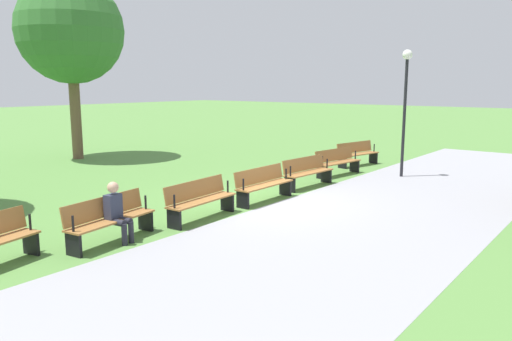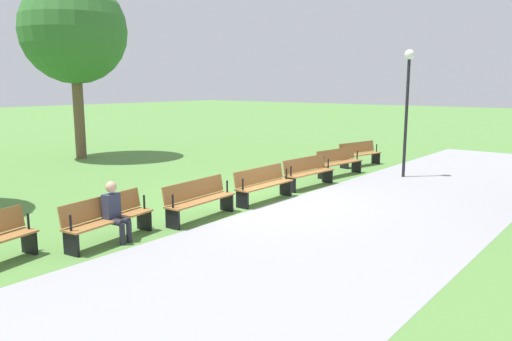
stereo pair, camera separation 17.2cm
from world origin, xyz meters
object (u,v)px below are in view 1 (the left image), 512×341
bench_2 (307,171)px  bench_3 (263,183)px  bench_0 (357,153)px  bench_5 (109,218)px  bench_4 (200,199)px  person_seated (117,211)px  bench_1 (337,161)px  tree_0 (70,31)px  lamp_post (406,90)px

bench_2 → bench_3: 2.29m
bench_0 → bench_3: 6.87m
bench_5 → bench_4: bearing=166.4°
bench_2 → person_seated: bearing=3.1°
bench_2 → bench_3: bearing=5.8°
bench_0 → person_seated: (11.32, 0.52, 0.16)m
bench_0 → bench_1: 2.29m
bench_1 → bench_3: same height
bench_0 → bench_2: size_ratio=1.01×
bench_1 → bench_4: size_ratio=1.01×
bench_1 → bench_5: same height
bench_2 → tree_0: (0.98, -10.61, 4.67)m
bench_4 → tree_0: 12.14m
bench_2 → bench_4: (4.58, 0.00, 0.00)m
bench_3 → person_seated: person_seated is taller
tree_0 → bench_3: bearing=83.0°
person_seated → lamp_post: lamp_post is taller
bench_1 → bench_2: bearing=13.6°
bench_1 → tree_0: (3.26, -10.38, 4.67)m
bench_1 → bench_3: 4.58m
bench_2 → bench_5: bearing=2.0°
bench_1 → tree_0: bearing=-64.8°
bench_4 → bench_5: 2.29m
bench_4 → person_seated: bearing=-6.4°
lamp_post → bench_0: bearing=-117.3°
person_seated → tree_0: tree_0 is taller
tree_0 → bench_2: bearing=95.3°
bench_4 → lamp_post: (-7.98, 1.60, 2.40)m
person_seated → tree_0: (-5.80, -10.52, 4.51)m
bench_2 → bench_0: bearing=-168.3°
person_seated → bench_3: bearing=170.0°
bench_3 → bench_4: same height
person_seated → lamp_post: size_ratio=0.29×
bench_1 → bench_5: 9.14m
bench_1 → person_seated: 9.06m
bench_0 → bench_3: (6.83, 0.70, 0.00)m
bench_4 → lamp_post: bearing=164.8°
bench_1 → person_seated: (9.06, 0.13, 0.16)m
bench_2 → tree_0: size_ratio=0.28×
bench_4 → person_seated: (2.19, -0.10, 0.16)m
tree_0 → bench_5: bearing=60.4°
bench_0 → bench_1: same height
bench_3 → bench_4: 2.29m
bench_2 → lamp_post: (-3.40, 1.60, 2.40)m
bench_0 → bench_3: size_ratio=1.03×
bench_3 → tree_0: bearing=-97.0°
bench_1 → bench_4: bearing=9.7°
bench_1 → lamp_post: lamp_post is taller
bench_3 → tree_0: tree_0 is taller
lamp_post → bench_1: bearing=-58.6°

